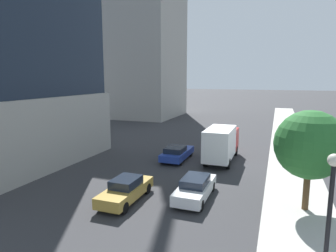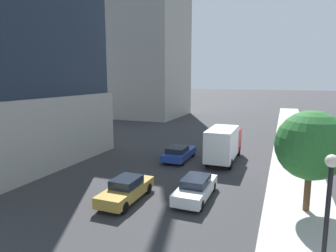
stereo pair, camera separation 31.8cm
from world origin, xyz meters
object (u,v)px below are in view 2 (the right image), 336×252
construction_building (144,19)px  street_lamp (328,202)px  car_gold (126,189)px  box_truck (224,143)px  car_blue (179,153)px  street_tree (311,145)px  car_white (196,188)px

construction_building → street_lamp: size_ratio=8.39×
car_gold → box_truck: box_truck is taller
street_lamp → car_blue: (-10.50, 14.71, -2.80)m
street_tree → car_blue: (-10.43, 7.72, -3.26)m
car_white → construction_building: bearing=120.1°
car_gold → car_white: size_ratio=1.00×
street_lamp → street_tree: 7.00m
car_blue → car_white: bearing=-63.9°
street_tree → car_white: 7.23m
construction_building → car_blue: construction_building is taller
street_tree → car_blue: bearing=143.5°
car_blue → box_truck: 4.24m
street_tree → box_truck: (-6.46, 8.73, -2.17)m
car_gold → construction_building: bearing=114.2°
car_blue → car_white: size_ratio=1.02×
construction_building → car_blue: size_ratio=8.76×
car_gold → box_truck: 11.75m
car_gold → car_white: car_gold is taller
street_tree → car_gold: street_tree is taller
street_lamp → car_gold: size_ratio=1.06×
street_tree → street_lamp: bearing=-89.4°
car_gold → street_lamp: bearing=-24.1°
car_gold → car_blue: size_ratio=0.98×
construction_building → street_tree: bearing=-52.6°
car_gold → box_truck: bearing=70.2°
box_truck → street_lamp: bearing=-67.4°
street_tree → box_truck: bearing=126.5°
car_white → box_truck: 9.18m
construction_building → car_gold: 46.23m
construction_building → street_lamp: 53.93m
car_white → car_blue: bearing=116.1°
car_blue → car_white: 9.03m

